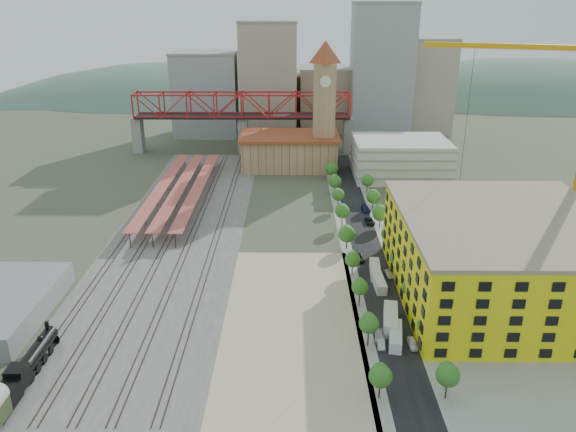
{
  "coord_description": "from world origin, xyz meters",
  "views": [
    {
      "loc": [
        -4.1,
        -131.07,
        61.97
      ],
      "look_at": [
        -5.03,
        2.88,
        10.0
      ],
      "focal_mm": 35.0,
      "sensor_mm": 36.0,
      "label": 1
    }
  ],
  "objects_px": {
    "site_trailer_a": "(395,336)",
    "car_0": "(379,336)",
    "construction_building": "(503,257)",
    "tower_crane": "(576,109)",
    "site_trailer_b": "(391,319)",
    "site_trailer_d": "(375,269)",
    "site_trailer_c": "(379,283)",
    "clock_tower": "(324,94)",
    "locomotive": "(28,367)"
  },
  "relations": [
    {
      "from": "locomotive",
      "to": "car_0",
      "type": "xyz_separation_m",
      "value": [
        63.0,
        12.19,
        -1.47
      ]
    },
    {
      "from": "site_trailer_a",
      "to": "site_trailer_c",
      "type": "relative_size",
      "value": 1.05
    },
    {
      "from": "site_trailer_d",
      "to": "tower_crane",
      "type": "bearing_deg",
      "value": 22.87
    },
    {
      "from": "tower_crane",
      "to": "clock_tower",
      "type": "bearing_deg",
      "value": 127.94
    },
    {
      "from": "tower_crane",
      "to": "car_0",
      "type": "bearing_deg",
      "value": -139.78
    },
    {
      "from": "locomotive",
      "to": "site_trailer_b",
      "type": "height_order",
      "value": "locomotive"
    },
    {
      "from": "site_trailer_c",
      "to": "site_trailer_d",
      "type": "relative_size",
      "value": 0.97
    },
    {
      "from": "locomotive",
      "to": "site_trailer_a",
      "type": "bearing_deg",
      "value": 9.8
    },
    {
      "from": "site_trailer_a",
      "to": "site_trailer_c",
      "type": "xyz_separation_m",
      "value": [
        0.0,
        22.02,
        -0.06
      ]
    },
    {
      "from": "site_trailer_a",
      "to": "site_trailer_d",
      "type": "relative_size",
      "value": 1.02
    },
    {
      "from": "clock_tower",
      "to": "site_trailer_c",
      "type": "height_order",
      "value": "clock_tower"
    },
    {
      "from": "site_trailer_a",
      "to": "site_trailer_b",
      "type": "height_order",
      "value": "site_trailer_b"
    },
    {
      "from": "clock_tower",
      "to": "locomotive",
      "type": "height_order",
      "value": "clock_tower"
    },
    {
      "from": "locomotive",
      "to": "car_0",
      "type": "distance_m",
      "value": 64.19
    },
    {
      "from": "site_trailer_a",
      "to": "locomotive",
      "type": "bearing_deg",
      "value": -160.16
    },
    {
      "from": "tower_crane",
      "to": "locomotive",
      "type": "bearing_deg",
      "value": -153.92
    },
    {
      "from": "site_trailer_a",
      "to": "site_trailer_d",
      "type": "bearing_deg",
      "value": 100.04
    },
    {
      "from": "tower_crane",
      "to": "site_trailer_b",
      "type": "distance_m",
      "value": 72.27
    },
    {
      "from": "site_trailer_a",
      "to": "car_0",
      "type": "relative_size",
      "value": 2.0
    },
    {
      "from": "site_trailer_a",
      "to": "tower_crane",
      "type": "bearing_deg",
      "value": 52.44
    },
    {
      "from": "tower_crane",
      "to": "site_trailer_d",
      "type": "height_order",
      "value": "tower_crane"
    },
    {
      "from": "clock_tower",
      "to": "site_trailer_c",
      "type": "relative_size",
      "value": 6.07
    },
    {
      "from": "site_trailer_c",
      "to": "site_trailer_d",
      "type": "distance_m",
      "value": 6.62
    },
    {
      "from": "site_trailer_a",
      "to": "clock_tower",
      "type": "bearing_deg",
      "value": 103.9
    },
    {
      "from": "site_trailer_c",
      "to": "site_trailer_a",
      "type": "bearing_deg",
      "value": -91.8
    },
    {
      "from": "clock_tower",
      "to": "site_trailer_a",
      "type": "distance_m",
      "value": 121.94
    },
    {
      "from": "tower_crane",
      "to": "site_trailer_d",
      "type": "distance_m",
      "value": 63.04
    },
    {
      "from": "site_trailer_b",
      "to": "car_0",
      "type": "distance_m",
      "value": 5.93
    },
    {
      "from": "construction_building",
      "to": "tower_crane",
      "type": "bearing_deg",
      "value": 48.64
    },
    {
      "from": "site_trailer_d",
      "to": "car_0",
      "type": "relative_size",
      "value": 1.95
    },
    {
      "from": "site_trailer_b",
      "to": "site_trailer_d",
      "type": "xyz_separation_m",
      "value": [
        0.0,
        22.77,
        -0.22
      ]
    },
    {
      "from": "clock_tower",
      "to": "tower_crane",
      "type": "distance_m",
      "value": 93.57
    },
    {
      "from": "construction_building",
      "to": "site_trailer_b",
      "type": "xyz_separation_m",
      "value": [
        -26.0,
        -12.68,
        -7.98
      ]
    },
    {
      "from": "construction_building",
      "to": "site_trailer_b",
      "type": "relative_size",
      "value": 4.86
    },
    {
      "from": "site_trailer_a",
      "to": "site_trailer_b",
      "type": "bearing_deg",
      "value": 100.04
    },
    {
      "from": "clock_tower",
      "to": "car_0",
      "type": "bearing_deg",
      "value": -87.57
    },
    {
      "from": "locomotive",
      "to": "site_trailer_d",
      "type": "bearing_deg",
      "value": 31.24
    },
    {
      "from": "site_trailer_a",
      "to": "car_0",
      "type": "height_order",
      "value": "site_trailer_a"
    },
    {
      "from": "site_trailer_c",
      "to": "site_trailer_b",
      "type": "bearing_deg",
      "value": -91.8
    },
    {
      "from": "tower_crane",
      "to": "site_trailer_b",
      "type": "height_order",
      "value": "tower_crane"
    },
    {
      "from": "locomotive",
      "to": "construction_building",
      "type": "bearing_deg",
      "value": 18.03
    },
    {
      "from": "construction_building",
      "to": "site_trailer_b",
      "type": "bearing_deg",
      "value": -154.01
    },
    {
      "from": "clock_tower",
      "to": "site_trailer_d",
      "type": "bearing_deg",
      "value": -84.91
    },
    {
      "from": "construction_building",
      "to": "site_trailer_a",
      "type": "bearing_deg",
      "value": -144.5
    },
    {
      "from": "construction_building",
      "to": "clock_tower",
      "type": "bearing_deg",
      "value": 108.78
    },
    {
      "from": "tower_crane",
      "to": "site_trailer_b",
      "type": "relative_size",
      "value": 5.74
    },
    {
      "from": "locomotive",
      "to": "tower_crane",
      "type": "relative_size",
      "value": 0.4
    },
    {
      "from": "locomotive",
      "to": "site_trailer_b",
      "type": "bearing_deg",
      "value": 14.66
    },
    {
      "from": "construction_building",
      "to": "tower_crane",
      "type": "distance_m",
      "value": 44.73
    },
    {
      "from": "site_trailer_c",
      "to": "clock_tower",
      "type": "bearing_deg",
      "value": 92.94
    }
  ]
}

